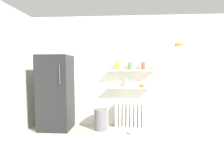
% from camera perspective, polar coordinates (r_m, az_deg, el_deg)
% --- Properties ---
extents(ground_plane, '(7.04, 7.04, 0.00)m').
position_cam_1_polar(ground_plane, '(3.15, 3.25, -21.30)').
color(ground_plane, '#B2A893').
extents(back_wall, '(7.04, 0.10, 2.60)m').
position_cam_1_polar(back_wall, '(4.37, 3.63, 3.76)').
color(back_wall, silver).
rests_on(back_wall, ground_plane).
extents(refrigerator, '(0.70, 0.66, 1.68)m').
position_cam_1_polar(refrigerator, '(4.34, -17.18, -2.55)').
color(refrigerator, black).
rests_on(refrigerator, ground_plane).
extents(radiator, '(0.70, 0.12, 0.56)m').
position_cam_1_polar(radiator, '(4.39, 5.59, -9.70)').
color(radiator, white).
rests_on(radiator, ground_plane).
extents(wall_shelf_lower, '(1.01, 0.22, 0.02)m').
position_cam_1_polar(wall_shelf_lower, '(4.24, 5.68, -1.04)').
color(wall_shelf_lower, white).
extents(wall_shelf_upper, '(1.01, 0.22, 0.02)m').
position_cam_1_polar(wall_shelf_upper, '(4.21, 5.73, 4.29)').
color(wall_shelf_upper, white).
extents(storage_jar_0, '(0.11, 0.11, 0.22)m').
position_cam_1_polar(storage_jar_0, '(4.22, 1.76, 5.96)').
color(storage_jar_0, yellow).
rests_on(storage_jar_0, wall_shelf_upper).
extents(storage_jar_1, '(0.11, 0.11, 0.18)m').
position_cam_1_polar(storage_jar_1, '(4.21, 5.74, 5.68)').
color(storage_jar_1, '#5B7F4C').
rests_on(storage_jar_1, wall_shelf_upper).
extents(storage_jar_2, '(0.09, 0.09, 0.19)m').
position_cam_1_polar(storage_jar_2, '(4.23, 9.71, 5.65)').
color(storage_jar_2, '#C64C38').
rests_on(storage_jar_2, wall_shelf_upper).
extents(vase, '(0.10, 0.10, 0.19)m').
position_cam_1_polar(vase, '(4.23, 4.53, 0.42)').
color(vase, '#B2ADA8').
rests_on(vase, wall_shelf_lower).
extents(shelf_bowl, '(0.15, 0.15, 0.07)m').
position_cam_1_polar(shelf_bowl, '(4.25, 9.45, -0.43)').
color(shelf_bowl, orange).
rests_on(shelf_bowl, wall_shelf_lower).
extents(trash_bin, '(0.30, 0.30, 0.48)m').
position_cam_1_polar(trash_bin, '(4.20, -3.51, -10.98)').
color(trash_bin, slate).
rests_on(trash_bin, ground_plane).
extents(pet_food_bowl, '(0.21, 0.21, 0.05)m').
position_cam_1_polar(pet_food_bowl, '(4.02, 6.59, -14.93)').
color(pet_food_bowl, '#B7B7BC').
rests_on(pet_food_bowl, ground_plane).
extents(hanging_fruit_basket, '(0.30, 0.30, 0.10)m').
position_cam_1_polar(hanging_fruit_basket, '(4.01, 19.99, 11.60)').
color(hanging_fruit_basket, '#B2B2B7').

